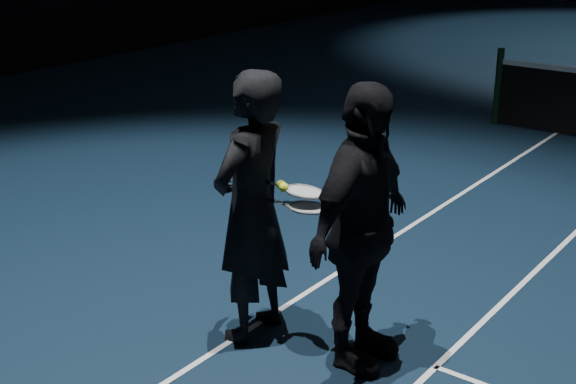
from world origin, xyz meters
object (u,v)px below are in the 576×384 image
at_px(player_b, 361,230).
at_px(player_a, 251,208).
at_px(tennis_balls, 283,184).
at_px(racket_lower, 308,207).
at_px(racket_upper, 304,192).

bearing_deg(player_b, player_a, 95.97).
bearing_deg(tennis_balls, player_b, 8.62).
xyz_separation_m(racket_lower, tennis_balls, (-0.19, -0.03, 0.14)).
bearing_deg(racket_lower, racket_upper, 141.34).
bearing_deg(racket_upper, player_a, -178.29).
height_order(player_a, racket_upper, player_a).
distance_m(player_b, racket_upper, 0.49).
relative_size(player_b, racket_upper, 2.96).
bearing_deg(racket_upper, racket_lower, -42.66).
relative_size(racket_lower, tennis_balls, 5.67).
xyz_separation_m(player_b, racket_lower, (-0.39, -0.06, 0.09)).
xyz_separation_m(racket_upper, tennis_balls, (-0.14, -0.06, 0.05)).
height_order(racket_lower, racket_upper, racket_upper).
relative_size(racket_upper, tennis_balls, 5.67).
bearing_deg(racket_upper, tennis_balls, -170.43).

